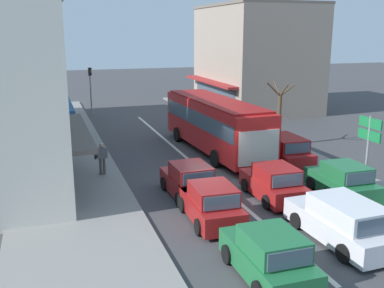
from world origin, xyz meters
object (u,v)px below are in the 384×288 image
at_px(hatchback_adjacent_lane_lead, 269,256).
at_px(wagon_adjacent_lane_trail, 342,222).
at_px(hatchback_queue_gap_filler, 189,181).
at_px(pedestrian_with_handbag_near, 102,157).
at_px(street_tree_right, 279,115).
at_px(hatchback_behind_bus_near, 211,204).
at_px(parked_hatchback_kerb_front, 343,181).
at_px(parked_wagon_kerb_third, 236,129).
at_px(directional_road_sign, 369,136).
at_px(hatchback_queue_far_back, 274,183).
at_px(traffic_light_downstreet, 90,83).
at_px(city_bus, 215,122).
at_px(parked_wagon_kerb_second, 283,150).
at_px(parked_sedan_kerb_rear, 208,115).

relative_size(hatchback_adjacent_lane_lead, wagon_adjacent_lane_trail, 0.82).
relative_size(hatchback_queue_gap_filler, pedestrian_with_handbag_near, 2.29).
distance_m(wagon_adjacent_lane_trail, street_tree_right, 13.58).
relative_size(hatchback_behind_bus_near, parked_hatchback_kerb_front, 1.00).
bearing_deg(hatchback_adjacent_lane_lead, hatchback_behind_bus_near, 91.91).
height_order(parked_wagon_kerb_third, directional_road_sign, directional_road_sign).
height_order(hatchback_queue_far_back, traffic_light_downstreet, traffic_light_downstreet).
xyz_separation_m(hatchback_adjacent_lane_lead, wagon_adjacent_lane_trail, (3.56, 1.35, 0.04)).
relative_size(city_bus, parked_wagon_kerb_second, 2.42).
relative_size(parked_wagon_kerb_third, pedestrian_with_handbag_near, 2.78).
bearing_deg(parked_wagon_kerb_second, parked_wagon_kerb_third, 92.25).
bearing_deg(parked_sedan_kerb_rear, street_tree_right, -78.78).
relative_size(hatchback_adjacent_lane_lead, parked_wagon_kerb_second, 0.82).
relative_size(hatchback_adjacent_lane_lead, hatchback_queue_far_back, 0.99).
relative_size(parked_wagon_kerb_third, directional_road_sign, 1.26).
xyz_separation_m(wagon_adjacent_lane_trail, traffic_light_downstreet, (-5.61, 27.28, 2.11)).
bearing_deg(parked_sedan_kerb_rear, parked_wagon_kerb_second, -89.85).
distance_m(hatchback_queue_far_back, parked_hatchback_kerb_front, 3.11).
bearing_deg(hatchback_queue_far_back, parked_sedan_kerb_rear, 79.44).
height_order(hatchback_queue_gap_filler, parked_wagon_kerb_second, parked_wagon_kerb_second).
relative_size(parked_hatchback_kerb_front, parked_wagon_kerb_second, 0.83).
height_order(city_bus, parked_hatchback_kerb_front, city_bus).
distance_m(hatchback_queue_gap_filler, parked_sedan_kerb_rear, 16.62).
bearing_deg(parked_wagon_kerb_second, hatchback_queue_far_back, -123.26).
bearing_deg(traffic_light_downstreet, parked_sedan_kerb_rear, -35.70).
height_order(parked_sedan_kerb_rear, street_tree_right, street_tree_right).
bearing_deg(hatchback_behind_bus_near, directional_road_sign, 4.57).
height_order(wagon_adjacent_lane_trail, parked_wagon_kerb_third, same).
distance_m(parked_hatchback_kerb_front, street_tree_right, 9.24).
distance_m(parked_hatchback_kerb_front, parked_sedan_kerb_rear, 17.43).
distance_m(hatchback_queue_gap_filler, hatchback_behind_bus_near, 2.85).
xyz_separation_m(parked_wagon_kerb_second, parked_sedan_kerb_rear, (-0.03, 11.92, -0.08)).
distance_m(hatchback_queue_far_back, street_tree_right, 9.64).
bearing_deg(hatchback_adjacent_lane_lead, city_bus, 75.06).
height_order(wagon_adjacent_lane_trail, traffic_light_downstreet, traffic_light_downstreet).
distance_m(parked_wagon_kerb_third, traffic_light_downstreet, 14.82).
relative_size(hatchback_queue_gap_filler, directional_road_sign, 1.04).
xyz_separation_m(parked_wagon_kerb_second, traffic_light_downstreet, (-8.52, 18.02, 2.11)).
relative_size(wagon_adjacent_lane_trail, street_tree_right, 1.09).
distance_m(city_bus, directional_road_sign, 9.83).
bearing_deg(city_bus, parked_wagon_kerb_third, 44.61).
relative_size(hatchback_behind_bus_near, parked_sedan_kerb_rear, 0.89).
bearing_deg(parked_wagon_kerb_second, hatchback_behind_bus_near, -136.75).
bearing_deg(hatchback_adjacent_lane_lead, parked_wagon_kerb_second, 58.68).
height_order(parked_hatchback_kerb_front, pedestrian_with_handbag_near, pedestrian_with_handbag_near).
height_order(hatchback_behind_bus_near, traffic_light_downstreet, traffic_light_downstreet).
bearing_deg(parked_wagon_kerb_second, pedestrian_with_handbag_near, 176.12).
height_order(wagon_adjacent_lane_trail, pedestrian_with_handbag_near, pedestrian_with_handbag_near).
height_order(hatchback_adjacent_lane_lead, parked_wagon_kerb_second, parked_wagon_kerb_second).
relative_size(city_bus, parked_wagon_kerb_third, 2.42).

